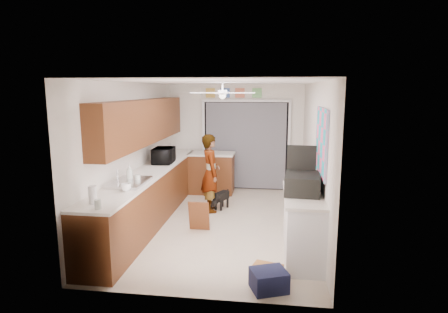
{
  "coord_description": "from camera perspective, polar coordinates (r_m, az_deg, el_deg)",
  "views": [
    {
      "loc": [
        0.9,
        -6.38,
        2.37
      ],
      "look_at": [
        0.0,
        0.4,
        1.15
      ],
      "focal_mm": 30.0,
      "sensor_mm": 36.0,
      "label": 1
    }
  ],
  "objects": [
    {
      "name": "peninsula_top",
      "position": [
        8.62,
        -1.89,
        0.43
      ],
      "size": [
        1.04,
        0.64,
        0.04
      ],
      "primitive_type": "cube",
      "color": "white",
      "rests_on": "peninsula_base"
    },
    {
      "name": "door_trim_left",
      "position": [
        9.08,
        -3.12,
        1.74
      ],
      "size": [
        0.06,
        0.04,
        2.1
      ],
      "primitive_type": "cube",
      "color": "white",
      "rests_on": "wall_back"
    },
    {
      "name": "route66_sign",
      "position": [
        9.05,
        -4.3,
        9.64
      ],
      "size": [
        0.22,
        0.02,
        0.26
      ],
      "primitive_type": "cube",
      "color": "silver",
      "rests_on": "wall_back"
    },
    {
      "name": "cup",
      "position": [
        5.55,
        -14.73,
        -4.56
      ],
      "size": [
        0.19,
        0.19,
        0.11
      ],
      "primitive_type": "imported",
      "rotation": [
        0.0,
        0.0,
        -0.42
      ],
      "color": "white",
      "rests_on": "left_countertop"
    },
    {
      "name": "cabinet_door_panel",
      "position": [
        6.43,
        -3.83,
        -9.03
      ],
      "size": [
        0.35,
        0.14,
        0.52
      ],
      "primitive_type": "cube",
      "rotation": [
        0.21,
        0.0,
        -0.01
      ],
      "color": "#5E2E16",
      "rests_on": "floor"
    },
    {
      "name": "floor",
      "position": [
        6.87,
        -0.45,
        -10.08
      ],
      "size": [
        5.0,
        5.0,
        0.0
      ],
      "primitive_type": "plane",
      "color": "#C2B39C",
      "rests_on": "ground"
    },
    {
      "name": "suitcase",
      "position": [
        5.38,
        11.83,
        -4.06
      ],
      "size": [
        0.52,
        0.67,
        0.27
      ],
      "primitive_type": "cube",
      "rotation": [
        0.0,
        0.0,
        -0.08
      ],
      "color": "black",
      "rests_on": "right_counter_top"
    },
    {
      "name": "wall_left",
      "position": [
        6.95,
        -13.64,
        0.54
      ],
      "size": [
        0.0,
        5.0,
        5.0
      ],
      "primitive_type": "plane",
      "rotation": [
        1.57,
        0.0,
        1.57
      ],
      "color": "white",
      "rests_on": "ground"
    },
    {
      "name": "navy_crate",
      "position": [
        4.75,
        6.85,
        -18.2
      ],
      "size": [
        0.51,
        0.47,
        0.25
      ],
      "primitive_type": "cube",
      "rotation": [
        0.0,
        0.0,
        0.37
      ],
      "color": "#161A38",
      "rests_on": "floor"
    },
    {
      "name": "door_trim_right",
      "position": [
        8.93,
        9.86,
        1.46
      ],
      "size": [
        0.06,
        0.04,
        2.1
      ],
      "primitive_type": "cube",
      "color": "white",
      "rests_on": "wall_back"
    },
    {
      "name": "suitcase_rim",
      "position": [
        5.4,
        11.79,
        -5.19
      ],
      "size": [
        0.48,
        0.61,
        0.02
      ],
      "primitive_type": "cube",
      "rotation": [
        0.0,
        0.0,
        -0.08
      ],
      "color": "yellow",
      "rests_on": "suitcase"
    },
    {
      "name": "peninsula_base",
      "position": [
        8.71,
        -1.87,
        -2.62
      ],
      "size": [
        1.0,
        0.6,
        0.9
      ],
      "primitive_type": "cube",
      "color": "#5E2E16",
      "rests_on": "floor"
    },
    {
      "name": "right_counter_base",
      "position": [
        5.55,
        11.92,
        -10.38
      ],
      "size": [
        0.5,
        1.4,
        0.9
      ],
      "primitive_type": "cube",
      "color": "white",
      "rests_on": "floor"
    },
    {
      "name": "right_counter_top",
      "position": [
        5.4,
        12.0,
        -5.7
      ],
      "size": [
        0.54,
        1.44,
        0.04
      ],
      "primitive_type": "cube",
      "color": "white",
      "rests_on": "right_counter_base"
    },
    {
      "name": "jar_b",
      "position": [
        4.84,
        -18.68,
        -6.92
      ],
      "size": [
        0.09,
        0.09,
        0.12
      ],
      "primitive_type": "cylinder",
      "rotation": [
        0.0,
        0.0,
        -0.09
      ],
      "color": "silver",
      "rests_on": "left_countertop"
    },
    {
      "name": "abstract_painting",
      "position": [
        5.47,
        14.63,
        2.21
      ],
      "size": [
        0.03,
        1.15,
        0.95
      ],
      "primitive_type": "cube",
      "color": "#FB5C91",
      "rests_on": "wall_right"
    },
    {
      "name": "microwave",
      "position": [
        7.49,
        -9.18,
        0.15
      ],
      "size": [
        0.4,
        0.57,
        0.3
      ],
      "primitive_type": "imported",
      "rotation": [
        0.0,
        0.0,
        1.63
      ],
      "color": "black",
      "rests_on": "left_countertop"
    },
    {
      "name": "left_base_cabinets",
      "position": [
        7.02,
        -11.07,
        -5.96
      ],
      "size": [
        0.6,
        4.8,
        0.9
      ],
      "primitive_type": "cube",
      "color": "#5E2E16",
      "rests_on": "floor"
    },
    {
      "name": "suitcase_lid",
      "position": [
        5.61,
        11.72,
        -0.86
      ],
      "size": [
        0.42,
        0.06,
        0.5
      ],
      "primitive_type": "cube",
      "rotation": [
        0.0,
        0.0,
        -0.08
      ],
      "color": "black",
      "rests_on": "suitcase"
    },
    {
      "name": "sink_basin",
      "position": [
        5.98,
        -14.19,
        -3.89
      ],
      "size": [
        0.5,
        0.76,
        0.06
      ],
      "primitive_type": "cube",
      "color": "silver",
      "rests_on": "left_countertop"
    },
    {
      "name": "paper_towel_roll",
      "position": [
        5.08,
        -19.39,
        -5.52
      ],
      "size": [
        0.11,
        0.11,
        0.23
      ],
      "primitive_type": "cylinder",
      "rotation": [
        0.0,
        0.0,
        0.1
      ],
      "color": "white",
      "rests_on": "left_countertop"
    },
    {
      "name": "jar_a",
      "position": [
        6.02,
        -13.03,
        -3.3
      ],
      "size": [
        0.11,
        0.11,
        0.12
      ],
      "primitive_type": "cylinder",
      "rotation": [
        0.0,
        0.0,
        -0.38
      ],
      "color": "silver",
      "rests_on": "left_countertop"
    },
    {
      "name": "header_frame_3",
      "position": [
        8.86,
        5.05,
        9.62
      ],
      "size": [
        0.22,
        0.02,
        0.22
      ],
      "primitive_type": "cube",
      "color": "#70BF6D",
      "rests_on": "wall_back"
    },
    {
      "name": "door_trim_head",
      "position": [
        8.85,
        3.38,
        8.48
      ],
      "size": [
        2.1,
        0.04,
        0.06
      ],
      "primitive_type": "cube",
      "color": "white",
      "rests_on": "wall_back"
    },
    {
      "name": "wall_right",
      "position": [
        6.52,
        13.6,
        -0.07
      ],
      "size": [
        0.0,
        5.0,
        5.0
      ],
      "primitive_type": "plane",
      "rotation": [
        1.57,
        0.0,
        -1.57
      ],
      "color": "white",
      "rests_on": "ground"
    },
    {
      "name": "header_frame_2",
      "position": [
        8.89,
        2.43,
        9.65
      ],
      "size": [
        0.22,
        0.02,
        0.22
      ],
      "primitive_type": "cube",
      "color": "#DA7251",
      "rests_on": "wall_back"
    },
    {
      "name": "ceiling",
      "position": [
        6.45,
        -0.48,
        11.26
      ],
      "size": [
        5.0,
        5.0,
        0.0
      ],
      "primitive_type": "plane",
      "rotation": [
        3.14,
        0.0,
        0.0
      ],
      "color": "white",
      "rests_on": "ground"
    },
    {
      "name": "upper_cabinets",
      "position": [
        7.01,
        -12.02,
        5.22
      ],
      "size": [
        0.32,
        4.0,
        0.8
      ],
      "primitive_type": "cube",
      "color": "#5E2E16",
      "rests_on": "wall_left"
    },
    {
      "name": "curtain_panel",
      "position": [
        8.94,
        3.31,
        1.6
      ],
      "size": [
        1.9,
        0.03,
        2.05
      ],
      "primitive_type": "cube",
      "color": "slate",
      "rests_on": "wall_back"
    },
    {
      "name": "back_opening_recess",
      "position": [
        8.98,
        3.33,
        1.64
      ],
      "size": [
        2.0,
        0.06,
        2.1
      ],
      "primitive_type": "cube",
      "color": "black",
      "rests_on": "wall_back"
    },
    {
      "name": "dog",
      "position": [
        7.6,
        -0.34,
        -6.53
      ],
      "size": [
        0.4,
        0.54,
        0.39
      ],
      "primitive_type": "cube",
      "rotation": [
        0.0,
        0.0,
        -0.44
      ],
      "color": "black",
      "rests_on": "floor"
    },
    {
      "name": "cardboard_box",
      "position": [
        4.9,
        6.56,
        -17.45
      ],
      "size": [
        0.42,
        0.36,
        0.22
      ],
      "primitive_type": "cube",
      "rotation": [
        0.0,
        0.0,
        -0.28
      ],
      "color": "#A96E35",
      "rests_on": "floor"
    },
    {
      "name": "header_frame_1",
      "position": [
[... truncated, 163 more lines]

